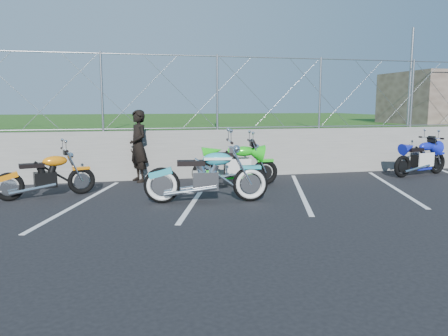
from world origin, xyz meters
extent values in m
plane|color=black|center=(0.00, 0.00, 0.00)|extent=(90.00, 90.00, 0.00)
cube|color=slate|center=(0.00, 3.50, 0.65)|extent=(30.00, 0.22, 1.30)
cube|color=#1F4713|center=(0.00, 13.50, 0.65)|extent=(30.00, 20.00, 1.30)
cylinder|color=gray|center=(0.00, 3.50, 3.25)|extent=(28.00, 0.03, 0.03)
cylinder|color=gray|center=(0.00, 3.50, 1.35)|extent=(28.00, 0.03, 0.03)
cylinder|color=gray|center=(7.20, 3.90, 2.80)|extent=(0.08, 0.08, 3.00)
cube|color=silver|center=(-2.40, 1.00, 0.00)|extent=(1.49, 4.31, 0.01)
cube|color=silver|center=(0.00, 1.00, 0.00)|extent=(1.49, 4.31, 0.01)
cube|color=silver|center=(2.40, 1.00, 0.00)|extent=(1.49, 4.31, 0.01)
cube|color=silver|center=(4.80, 1.00, 0.00)|extent=(1.49, 4.31, 0.01)
torus|color=black|center=(-0.79, 0.56, 0.37)|extent=(0.74, 0.22, 0.73)
torus|color=black|center=(1.00, 0.32, 0.37)|extent=(0.74, 0.22, 0.73)
cube|color=silver|center=(0.08, 0.44, 0.45)|extent=(0.55, 0.38, 0.38)
ellipsoid|color=#2DA4B7|center=(0.32, 0.41, 0.89)|extent=(0.62, 0.35, 0.26)
cube|color=black|center=(-0.21, 0.48, 0.81)|extent=(0.59, 0.34, 0.10)
cube|color=#2DA4B7|center=(1.00, 0.32, 0.71)|extent=(0.44, 0.22, 0.07)
cylinder|color=silver|center=(0.57, 0.38, 1.24)|extent=(0.14, 0.80, 0.03)
torus|color=black|center=(-3.85, 1.48, 0.30)|extent=(0.61, 0.27, 0.60)
torus|color=black|center=(-2.45, 1.89, 0.30)|extent=(0.61, 0.27, 0.60)
cube|color=black|center=(-3.17, 1.68, 0.39)|extent=(0.51, 0.39, 0.33)
ellipsoid|color=orange|center=(-2.96, 1.74, 0.78)|extent=(0.56, 0.37, 0.23)
cube|color=black|center=(-3.41, 1.60, 0.71)|extent=(0.53, 0.36, 0.09)
cube|color=orange|center=(-2.45, 1.89, 0.58)|extent=(0.39, 0.24, 0.06)
cylinder|color=silver|center=(-2.77, 1.80, 1.01)|extent=(0.22, 0.68, 0.03)
torus|color=black|center=(0.39, 2.18, 0.32)|extent=(0.64, 0.18, 0.63)
torus|color=black|center=(1.88, 2.02, 0.32)|extent=(0.64, 0.18, 0.63)
cube|color=black|center=(1.12, 2.10, 0.42)|extent=(0.51, 0.34, 0.36)
ellipsoid|color=#1BCE19|center=(1.35, 2.08, 0.84)|extent=(0.58, 0.31, 0.24)
cube|color=black|center=(0.85, 2.13, 0.77)|extent=(0.55, 0.31, 0.10)
cube|color=#1BCE19|center=(1.88, 2.02, 0.61)|extent=(0.42, 0.20, 0.06)
cylinder|color=silver|center=(1.53, 2.06, 1.09)|extent=(0.11, 0.76, 0.03)
torus|color=black|center=(5.88, 2.19, 0.30)|extent=(0.62, 0.26, 0.61)
torus|color=black|center=(7.27, 2.56, 0.30)|extent=(0.62, 0.26, 0.61)
cube|color=black|center=(6.56, 2.37, 0.41)|extent=(0.52, 0.39, 0.35)
ellipsoid|color=#121EAF|center=(6.77, 2.43, 0.81)|extent=(0.58, 0.38, 0.24)
cube|color=black|center=(6.30, 2.30, 0.74)|extent=(0.55, 0.36, 0.09)
cube|color=#121EAF|center=(7.27, 2.56, 0.59)|extent=(0.41, 0.24, 0.06)
cylinder|color=silver|center=(6.94, 2.47, 1.05)|extent=(0.21, 0.71, 0.03)
imported|color=black|center=(-1.14, 3.20, 0.92)|extent=(0.66, 0.79, 1.85)
camera|label=1|loc=(-1.55, -8.14, 1.99)|focal=35.00mm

